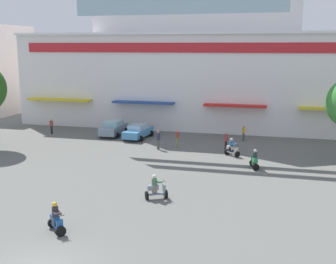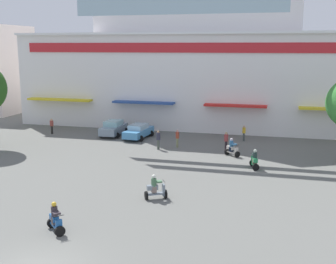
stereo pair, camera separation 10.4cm
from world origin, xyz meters
name	(u,v)px [view 1 (the left image)]	position (x,y,z in m)	size (l,w,h in m)	color
ground_plane	(137,179)	(0.00, 13.00, 0.00)	(128.00, 128.00, 0.00)	#60605B
colonial_building	(200,50)	(0.00, 36.63, 8.61)	(40.22, 18.22, 20.59)	white
parked_car_0	(113,128)	(-7.14, 26.53, 0.78)	(2.35, 4.22, 1.55)	slate
parked_car_1	(138,131)	(-4.18, 25.81, 0.73)	(2.49, 4.41, 1.42)	#4488BD
scooter_rider_0	(56,220)	(-1.13, 3.78, 0.63)	(1.34, 1.29, 1.54)	black
scooter_rider_1	(255,160)	(7.74, 17.74, 0.64)	(0.83, 1.41, 1.52)	black
scooter_rider_4	(232,149)	(5.69, 21.08, 0.63)	(1.37, 1.24, 1.54)	black
scooter_rider_5	(156,189)	(2.36, 9.56, 0.65)	(1.42, 1.11, 1.54)	black
pedestrian_0	(177,137)	(0.50, 22.97, 0.94)	(0.43, 0.43, 1.63)	#757750
pedestrian_1	(244,132)	(6.15, 27.18, 0.89)	(0.35, 0.35, 1.55)	#404644
pedestrian_2	(226,140)	(4.97, 22.77, 0.97)	(0.43, 0.43, 1.70)	black
pedestrian_3	(51,125)	(-13.72, 25.60, 0.92)	(0.46, 0.46, 1.62)	black
pedestrian_4	(158,139)	(-0.97, 21.78, 0.98)	(0.52, 0.52, 1.72)	#474F44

